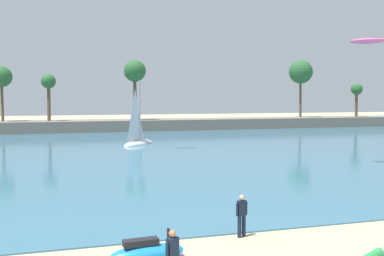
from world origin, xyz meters
name	(u,v)px	position (x,y,z in m)	size (l,w,h in m)	color
sea	(92,136)	(0.00, 54.56, 0.03)	(220.00, 95.62, 0.06)	#386B84
palm_headland	(95,117)	(1.04, 62.45, 2.28)	(114.49, 6.74, 12.36)	slate
watercraft_on_trailer	(147,255)	(-1.34, 4.11, 0.52)	(2.68, 1.28, 1.28)	#4C4C51
person_rigging_by_gear	(173,256)	(-0.84, 2.77, 0.89)	(0.47, 0.36, 1.67)	#141E33
person_at_waterline	(242,214)	(2.81, 6.39, 0.89)	(0.53, 0.29, 1.67)	#141E33
sailboat_near_shore	(138,138)	(4.35, 40.52, 0.77)	(4.85, 5.15, 7.90)	white
kite_aloft_low_near_shore	(368,41)	(18.89, 19.95, 9.78)	(2.64, 0.90, 0.37)	#EA5693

